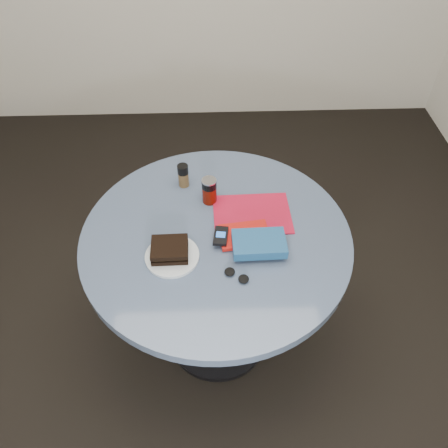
{
  "coord_description": "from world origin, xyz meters",
  "views": [
    {
      "loc": [
        -0.01,
        -1.08,
        1.95
      ],
      "look_at": [
        0.03,
        0.0,
        0.8
      ],
      "focal_mm": 35.0,
      "sensor_mm": 36.0,
      "label": 1
    }
  ],
  "objects_px": {
    "table": "(216,261)",
    "novel": "(259,244)",
    "sandwich": "(170,250)",
    "red_book": "(244,235)",
    "plate": "(172,256)",
    "mp3_player": "(221,236)",
    "magazine": "(252,214)",
    "pepper_grinder": "(183,175)",
    "headphones": "(237,275)",
    "soda_can": "(209,191)"
  },
  "relations": [
    {
      "from": "magazine",
      "to": "headphones",
      "type": "xyz_separation_m",
      "value": [
        -0.08,
        -0.29,
        0.01
      ]
    },
    {
      "from": "pepper_grinder",
      "to": "magazine",
      "type": "xyz_separation_m",
      "value": [
        0.27,
        -0.18,
        -0.05
      ]
    },
    {
      "from": "pepper_grinder",
      "to": "red_book",
      "type": "xyz_separation_m",
      "value": [
        0.23,
        -0.3,
        -0.04
      ]
    },
    {
      "from": "sandwich",
      "to": "magazine",
      "type": "height_order",
      "value": "sandwich"
    },
    {
      "from": "sandwich",
      "to": "soda_can",
      "type": "xyz_separation_m",
      "value": [
        0.14,
        0.28,
        0.02
      ]
    },
    {
      "from": "soda_can",
      "to": "magazine",
      "type": "bearing_deg",
      "value": -27.04
    },
    {
      "from": "pepper_grinder",
      "to": "novel",
      "type": "relative_size",
      "value": 0.54
    },
    {
      "from": "pepper_grinder",
      "to": "novel",
      "type": "xyz_separation_m",
      "value": [
        0.27,
        -0.36,
        -0.01
      ]
    },
    {
      "from": "novel",
      "to": "table",
      "type": "bearing_deg",
      "value": 148.24
    },
    {
      "from": "pepper_grinder",
      "to": "plate",
      "type": "bearing_deg",
      "value": -94.65
    },
    {
      "from": "plate",
      "to": "magazine",
      "type": "distance_m",
      "value": 0.36
    },
    {
      "from": "red_book",
      "to": "novel",
      "type": "height_order",
      "value": "novel"
    },
    {
      "from": "sandwich",
      "to": "mp3_player",
      "type": "distance_m",
      "value": 0.19
    },
    {
      "from": "sandwich",
      "to": "headphones",
      "type": "xyz_separation_m",
      "value": [
        0.23,
        -0.1,
        -0.02
      ]
    },
    {
      "from": "pepper_grinder",
      "to": "headphones",
      "type": "xyz_separation_m",
      "value": [
        0.19,
        -0.47,
        -0.04
      ]
    },
    {
      "from": "sandwich",
      "to": "magazine",
      "type": "relative_size",
      "value": 0.44
    },
    {
      "from": "soda_can",
      "to": "pepper_grinder",
      "type": "bearing_deg",
      "value": 136.64
    },
    {
      "from": "table",
      "to": "red_book",
      "type": "height_order",
      "value": "red_book"
    },
    {
      "from": "red_book",
      "to": "plate",
      "type": "bearing_deg",
      "value": -169.09
    },
    {
      "from": "pepper_grinder",
      "to": "novel",
      "type": "height_order",
      "value": "pepper_grinder"
    },
    {
      "from": "pepper_grinder",
      "to": "magazine",
      "type": "distance_m",
      "value": 0.33
    },
    {
      "from": "magazine",
      "to": "novel",
      "type": "xyz_separation_m",
      "value": [
        0.01,
        -0.18,
        0.04
      ]
    },
    {
      "from": "table",
      "to": "pepper_grinder",
      "type": "xyz_separation_m",
      "value": [
        -0.12,
        0.27,
        0.21
      ]
    },
    {
      "from": "table",
      "to": "soda_can",
      "type": "bearing_deg",
      "value": 96.77
    },
    {
      "from": "magazine",
      "to": "red_book",
      "type": "height_order",
      "value": "red_book"
    },
    {
      "from": "table",
      "to": "red_book",
      "type": "relative_size",
      "value": 5.54
    },
    {
      "from": "plate",
      "to": "red_book",
      "type": "xyz_separation_m",
      "value": [
        0.26,
        0.08,
        0.01
      ]
    },
    {
      "from": "table",
      "to": "mp3_player",
      "type": "distance_m",
      "value": 0.2
    },
    {
      "from": "soda_can",
      "to": "pepper_grinder",
      "type": "distance_m",
      "value": 0.14
    },
    {
      "from": "sandwich",
      "to": "magazine",
      "type": "distance_m",
      "value": 0.36
    },
    {
      "from": "plate",
      "to": "soda_can",
      "type": "xyz_separation_m",
      "value": [
        0.13,
        0.28,
        0.05
      ]
    },
    {
      "from": "sandwich",
      "to": "red_book",
      "type": "distance_m",
      "value": 0.28
    },
    {
      "from": "table",
      "to": "headphones",
      "type": "xyz_separation_m",
      "value": [
        0.07,
        -0.2,
        0.17
      ]
    },
    {
      "from": "sandwich",
      "to": "mp3_player",
      "type": "xyz_separation_m",
      "value": [
        0.18,
        0.06,
        -0.01
      ]
    },
    {
      "from": "sandwich",
      "to": "red_book",
      "type": "xyz_separation_m",
      "value": [
        0.27,
        0.08,
        -0.02
      ]
    },
    {
      "from": "pepper_grinder",
      "to": "novel",
      "type": "bearing_deg",
      "value": -52.77
    },
    {
      "from": "red_book",
      "to": "mp3_player",
      "type": "bearing_deg",
      "value": -177.56
    },
    {
      "from": "table",
      "to": "magazine",
      "type": "xyz_separation_m",
      "value": [
        0.14,
        0.09,
        0.17
      ]
    },
    {
      "from": "soda_can",
      "to": "headphones",
      "type": "relative_size",
      "value": 1.13
    },
    {
      "from": "table",
      "to": "magazine",
      "type": "bearing_deg",
      "value": 33.25
    },
    {
      "from": "magazine",
      "to": "red_book",
      "type": "bearing_deg",
      "value": -109.62
    },
    {
      "from": "table",
      "to": "novel",
      "type": "distance_m",
      "value": 0.27
    },
    {
      "from": "mp3_player",
      "to": "soda_can",
      "type": "bearing_deg",
      "value": 100.12
    },
    {
      "from": "pepper_grinder",
      "to": "mp3_player",
      "type": "xyz_separation_m",
      "value": [
        0.14,
        -0.31,
        -0.02
      ]
    },
    {
      "from": "plate",
      "to": "red_book",
      "type": "distance_m",
      "value": 0.27
    },
    {
      "from": "headphones",
      "to": "pepper_grinder",
      "type": "bearing_deg",
      "value": 111.8
    },
    {
      "from": "plate",
      "to": "headphones",
      "type": "xyz_separation_m",
      "value": [
        0.22,
        -0.09,
        0.0
      ]
    },
    {
      "from": "table",
      "to": "novel",
      "type": "bearing_deg",
      "value": -30.35
    },
    {
      "from": "novel",
      "to": "sandwich",
      "type": "bearing_deg",
      "value": -178.97
    },
    {
      "from": "sandwich",
      "to": "magazine",
      "type": "bearing_deg",
      "value": 32.53
    }
  ]
}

